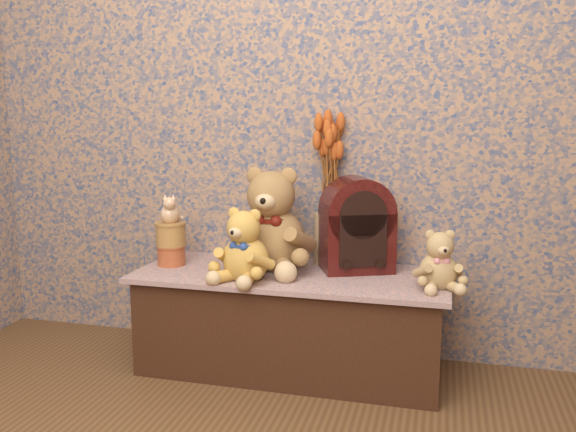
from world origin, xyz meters
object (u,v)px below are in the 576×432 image
(biscuit_tin_lower, at_px, (171,255))
(teddy_medium, at_px, (246,241))
(cathedral_radio, at_px, (357,224))
(ceramic_vase, at_px, (329,238))
(teddy_large, at_px, (272,215))
(teddy_small, at_px, (439,257))
(cat_figurine, at_px, (170,208))

(biscuit_tin_lower, bearing_deg, teddy_medium, -19.64)
(biscuit_tin_lower, bearing_deg, cathedral_radio, 8.47)
(teddy_medium, bearing_deg, ceramic_vase, 65.37)
(teddy_large, distance_m, cathedral_radio, 0.35)
(teddy_small, bearing_deg, cathedral_radio, 134.41)
(teddy_large, height_order, teddy_medium, teddy_large)
(teddy_large, relative_size, cat_figurine, 3.54)
(teddy_small, xyz_separation_m, ceramic_vase, (-0.46, 0.26, -0.01))
(cat_figurine, bearing_deg, teddy_large, -16.56)
(teddy_small, xyz_separation_m, cathedral_radio, (-0.33, 0.18, 0.08))
(teddy_medium, distance_m, biscuit_tin_lower, 0.42)
(teddy_medium, height_order, cat_figurine, cat_figurine)
(teddy_large, bearing_deg, teddy_medium, -106.22)
(teddy_large, bearing_deg, ceramic_vase, 33.65)
(teddy_large, xyz_separation_m, ceramic_vase, (0.21, 0.14, -0.12))
(cathedral_radio, bearing_deg, teddy_medium, -170.67)
(cathedral_radio, relative_size, ceramic_vase, 1.76)
(teddy_large, height_order, biscuit_tin_lower, teddy_large)
(ceramic_vase, bearing_deg, biscuit_tin_lower, -162.85)
(teddy_small, bearing_deg, teddy_medium, 168.51)
(teddy_large, distance_m, teddy_medium, 0.21)
(teddy_medium, bearing_deg, cat_figurine, 174.03)
(teddy_large, relative_size, biscuit_tin_lower, 3.86)
(teddy_small, bearing_deg, biscuit_tin_lower, 159.56)
(ceramic_vase, relative_size, biscuit_tin_lower, 1.87)
(ceramic_vase, xyz_separation_m, biscuit_tin_lower, (-0.64, -0.20, -0.07))
(teddy_medium, relative_size, cat_figurine, 2.35)
(cathedral_radio, bearing_deg, teddy_small, -51.74)
(ceramic_vase, bearing_deg, teddy_large, -145.71)
(teddy_large, relative_size, cathedral_radio, 1.18)
(teddy_small, xyz_separation_m, cat_figurine, (-1.10, 0.06, 0.13))
(cathedral_radio, height_order, biscuit_tin_lower, cathedral_radio)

